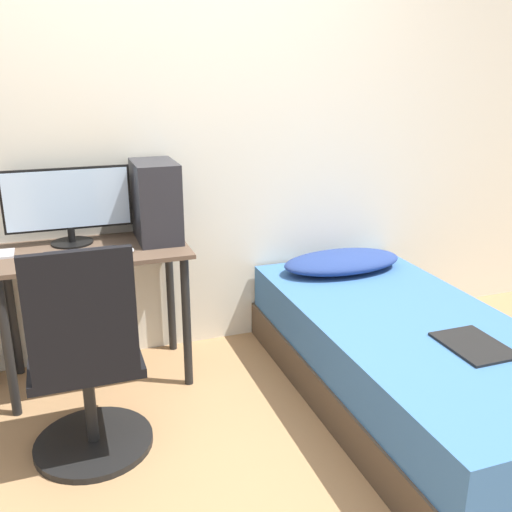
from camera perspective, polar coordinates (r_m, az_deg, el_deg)
wall_back at (r=3.17m, az=-8.84°, el=12.10°), size 8.00×0.05×2.50m
desk at (r=2.99m, az=-15.92°, el=-1.79°), size 0.94×0.51×0.72m
office_chair at (r=2.49m, az=-16.49°, el=-11.61°), size 0.51×0.51×0.97m
bed at (r=2.92m, az=15.10°, el=-10.20°), size 0.95×1.98×0.44m
pillow at (r=3.38m, az=8.61°, el=-0.56°), size 0.72×0.36×0.11m
magazine at (r=2.65m, az=20.97°, el=-8.33°), size 0.24×0.32×0.01m
monitor at (r=3.03m, az=-18.28°, el=5.03°), size 0.62×0.21×0.39m
keyboard at (r=2.84m, az=-17.05°, el=0.13°), size 0.34×0.14×0.02m
pc_tower at (r=2.99m, az=-9.98°, el=5.42°), size 0.21×0.34×0.41m
mouse at (r=2.86m, az=-12.66°, el=0.59°), size 0.06×0.09×0.02m
phone at (r=3.01m, az=-23.66°, el=0.23°), size 0.07×0.14×0.01m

